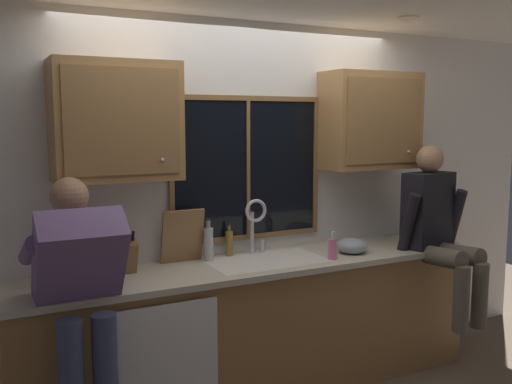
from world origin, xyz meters
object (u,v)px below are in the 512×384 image
person_standing (80,294)px  cutting_board (183,236)px  soap_dispenser (332,248)px  mixing_bowl (352,246)px  bottle_green_glass (208,243)px  knife_block (126,256)px  bottle_tall_clear (229,243)px  person_sitting_on_counter (437,225)px

person_standing → cutting_board: bearing=34.7°
cutting_board → soap_dispenser: size_ratio=1.83×
mixing_bowl → bottle_green_glass: size_ratio=0.77×
cutting_board → bottle_green_glass: (0.17, -0.04, -0.06)m
knife_block → mixing_bowl: (1.58, -0.20, -0.06)m
person_standing → mixing_bowl: bearing=7.0°
person_standing → bottle_green_glass: (0.93, 0.49, 0.08)m
person_standing → bottle_tall_clear: person_standing is taller
knife_block → bottle_tall_clear: bearing=8.8°
cutting_board → bottle_green_glass: bearing=-12.5°
bottle_tall_clear → person_standing: bearing=-153.6°
person_standing → person_sitting_on_counter: (2.56, 0.04, 0.14)m
mixing_bowl → soap_dispenser: size_ratio=1.13×
person_sitting_on_counter → mixing_bowl: bearing=162.6°
person_sitting_on_counter → cutting_board: 1.86m
knife_block → soap_dispenser: (1.34, -0.29, -0.03)m
mixing_bowl → soap_dispenser: soap_dispenser is taller
bottle_tall_clear → bottle_green_glass: bearing=-160.6°
cutting_board → knife_block: bearing=-167.4°
knife_block → mixing_bowl: 1.59m
knife_block → bottle_green_glass: 0.58m
person_standing → mixing_bowl: person_standing is taller
person_standing → bottle_tall_clear: 1.24m
bottle_green_glass → soap_dispenser: bearing=-24.3°
person_sitting_on_counter → mixing_bowl: (-0.62, 0.19, -0.13)m
person_sitting_on_counter → mixing_bowl: 0.67m
person_standing → bottle_tall_clear: (1.11, 0.55, 0.06)m
person_sitting_on_counter → bottle_tall_clear: bearing=160.6°
soap_dispenser → bottle_tall_clear: size_ratio=0.87×
knife_block → person_standing: bearing=-129.1°
knife_block → soap_dispenser: bearing=-12.3°
soap_dispenser → bottle_tall_clear: (-0.59, 0.41, 0.02)m
cutting_board → bottle_green_glass: 0.18m
knife_block → bottle_green_glass: bearing=5.2°
soap_dispenser → bottle_tall_clear: 0.72m
person_standing → bottle_green_glass: person_standing is taller
person_sitting_on_counter → bottle_tall_clear: (-1.45, 0.51, -0.09)m
person_sitting_on_counter → bottle_green_glass: bearing=164.7°
mixing_bowl → cutting_board: bearing=166.2°
knife_block → bottle_tall_clear: size_ratio=1.39×
person_sitting_on_counter → bottle_green_glass: (-1.63, 0.44, -0.06)m
person_standing → person_sitting_on_counter: person_sitting_on_counter is taller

